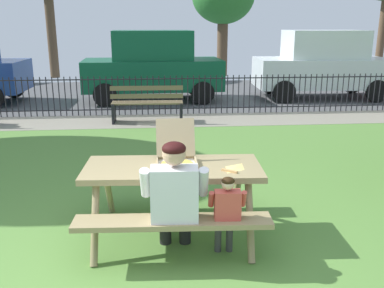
{
  "coord_description": "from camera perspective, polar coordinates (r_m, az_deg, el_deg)",
  "views": [
    {
      "loc": [
        0.32,
        -3.03,
        2.17
      ],
      "look_at": [
        0.76,
        1.93,
        0.75
      ],
      "focal_mm": 39.69,
      "sensor_mm": 36.0,
      "label": 1
    }
  ],
  "objects": [
    {
      "name": "adult_at_table",
      "position": [
        3.9,
        -2.36,
        -6.91
      ],
      "size": [
        0.62,
        0.6,
        1.19
      ],
      "color": "black",
      "rests_on": "ground"
    },
    {
      "name": "iron_fence_streetside",
      "position": [
        10.45,
        -6.76,
        6.53
      ],
      "size": [
        18.67,
        0.03,
        0.95
      ],
      "color": "black",
      "rests_on": "ground"
    },
    {
      "name": "child_at_table",
      "position": [
        3.96,
        4.65,
        -8.78
      ],
      "size": [
        0.35,
        0.34,
        0.86
      ],
      "color": "#3D3D3D",
      "rests_on": "ground"
    },
    {
      "name": "cobblestone_walkway",
      "position": [
        9.86,
        -6.77,
        3.06
      ],
      "size": [
        28.0,
        1.4,
        0.01
      ],
      "primitive_type": "cube",
      "color": "gray"
    },
    {
      "name": "park_bench_center",
      "position": [
        9.64,
        -6.03,
        5.34
      ],
      "size": [
        1.61,
        0.5,
        0.85
      ],
      "color": "brown",
      "rests_on": "ground"
    },
    {
      "name": "parked_car_center",
      "position": [
        12.38,
        -5.28,
        10.47
      ],
      "size": [
        3.97,
        1.97,
        1.98
      ],
      "color": "#0E5133",
      "rests_on": "ground"
    },
    {
      "name": "pizza_box_open",
      "position": [
        4.37,
        -2.1,
        -1.65
      ],
      "size": [
        0.41,
        0.5,
        0.43
      ],
      "color": "tan",
      "rests_on": "picnic_table_foreground"
    },
    {
      "name": "pizza_slice_on_table",
      "position": [
        4.26,
        5.66,
        -3.25
      ],
      "size": [
        0.28,
        0.31,
        0.02
      ],
      "color": "#F9D679",
      "rests_on": "picnic_table_foreground"
    },
    {
      "name": "street_asphalt",
      "position": [
        13.63,
        -6.34,
        6.63
      ],
      "size": [
        28.0,
        6.27,
        0.01
      ],
      "primitive_type": "cube",
      "color": "#515154"
    },
    {
      "name": "parked_car_right",
      "position": [
        13.34,
        17.15,
        10.24
      ],
      "size": [
        3.97,
        1.97,
        1.98
      ],
      "color": "white",
      "rests_on": "ground"
    },
    {
      "name": "picnic_table_foreground",
      "position": [
        4.39,
        -2.59,
        -5.1
      ],
      "size": [
        1.87,
        1.57,
        0.79
      ],
      "color": "#97845B",
      "rests_on": "ground"
    },
    {
      "name": "ground",
      "position": [
        5.17,
        -8.23,
        -9.23
      ],
      "size": [
        28.0,
        11.28,
        0.02
      ],
      "primitive_type": "cube",
      "color": "#5A883C"
    }
  ]
}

